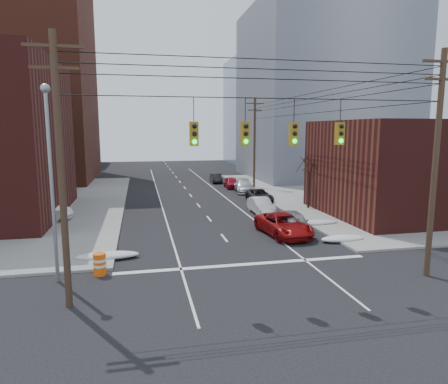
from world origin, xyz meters
name	(u,v)px	position (x,y,z in m)	size (l,w,h in m)	color
ground	(288,319)	(0.00, 0.00, 0.00)	(160.00, 160.00, 0.00)	black
sidewalk_ne	(421,191)	(27.00, 27.00, 0.07)	(40.00, 40.00, 0.15)	gray
building_brick_far	(35,136)	(-26.00, 74.00, 6.00)	(22.00, 18.00, 12.00)	#501B18
building_office	(322,95)	(22.00, 44.00, 12.50)	(22.00, 20.00, 25.00)	gray
building_glass	(277,112)	(24.00, 70.00, 11.00)	(20.00, 18.00, 22.00)	gray
building_storefront	(421,168)	(18.00, 16.00, 4.00)	(16.00, 12.00, 8.00)	#501B18
utility_pole_left	(61,168)	(-8.50, 3.00, 5.78)	(2.20, 0.28, 11.00)	#473323
utility_pole_right	(436,161)	(8.50, 3.00, 5.78)	(2.20, 0.28, 11.00)	#473323
utility_pole_far	(255,142)	(8.50, 34.00, 5.78)	(2.20, 0.28, 11.00)	#473323
traffic_signals	(270,132)	(0.10, 2.97, 7.17)	(17.00, 0.42, 2.02)	black
street_light	(50,168)	(-9.50, 6.00, 5.54)	(0.44, 0.44, 9.32)	gray
bare_tree	(309,184)	(9.59, 20.00, 2.32)	(2.09, 2.20, 4.93)	black
snow_nw	(108,256)	(-7.40, 9.00, 0.21)	(3.50, 1.08, 0.42)	silver
snow_ne	(342,239)	(7.40, 9.50, 0.21)	(3.00, 1.08, 0.42)	silver
snow_east_far	(313,223)	(7.40, 14.00, 0.21)	(4.00, 1.08, 0.42)	silver
red_pickup	(283,225)	(4.16, 11.85, 0.75)	(2.48, 5.38, 1.49)	maroon
parked_car_a	(293,222)	(5.05, 12.28, 0.78)	(1.85, 4.60, 1.57)	#9E9EA2
parked_car_b	(261,206)	(4.80, 19.11, 0.69)	(1.47, 4.22, 1.39)	silver
parked_car_c	(260,195)	(6.40, 24.77, 0.62)	(2.07, 4.50, 1.25)	black
parked_car_d	(244,186)	(6.40, 30.94, 0.73)	(2.04, 5.02, 1.46)	silver
parked_car_e	(232,182)	(5.77, 34.73, 0.68)	(1.61, 3.99, 1.36)	maroon
parked_car_f	(216,178)	(4.80, 40.08, 0.63)	(1.33, 3.82, 1.26)	black
lot_car_a	(42,211)	(-13.16, 19.53, 0.89)	(1.58, 4.52, 1.49)	white
lot_car_b	(33,205)	(-14.65, 23.22, 0.76)	(2.03, 4.40, 1.22)	#AFAFB4
lot_car_c	(3,209)	(-16.46, 21.13, 0.88)	(2.04, 5.02, 1.46)	black
lot_car_d	(12,205)	(-16.47, 23.72, 0.77)	(1.46, 3.63, 1.24)	silver
construction_barrel	(100,264)	(-7.59, 6.50, 0.58)	(0.65, 0.65, 1.12)	#F75A0D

